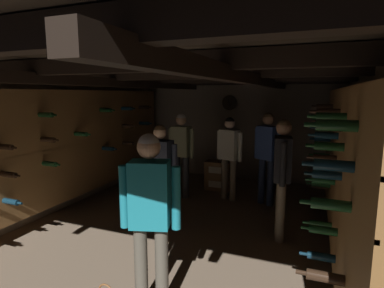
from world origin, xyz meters
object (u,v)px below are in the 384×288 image
object	(u,v)px
display_bottle	(220,155)
person_guest_far_left	(181,148)
person_guest_near_right	(150,208)
person_guest_mid_right	(282,168)
wine_crate_stack	(218,175)
person_guest_rear_center	(229,151)
person_guest_far_right	(267,150)
person_host_center	(161,168)

from	to	relation	value
display_bottle	person_guest_far_left	distance (m)	0.96
person_guest_near_right	person_guest_far_left	distance (m)	3.24
person_guest_mid_right	wine_crate_stack	bearing A→B (deg)	127.75
wine_crate_stack	person_guest_near_right	world-z (taller)	person_guest_near_right
person_guest_rear_center	person_guest_far_left	bearing A→B (deg)	-167.70
person_guest_near_right	person_guest_rear_center	size ratio (longest dim) A/B	1.06
person_guest_near_right	person_guest_far_right	xyz separation A→B (m)	(0.54, 3.26, 0.01)
person_host_center	person_guest_far_left	world-z (taller)	person_guest_far_left
person_guest_rear_center	display_bottle	bearing A→B (deg)	121.19
display_bottle	person_guest_rear_center	bearing A→B (deg)	-58.81
person_host_center	person_guest_near_right	distance (m)	1.80
display_bottle	person_guest_far_right	bearing A→B (deg)	-28.10
person_guest_far_left	person_guest_far_right	world-z (taller)	person_guest_far_right
wine_crate_stack	person_guest_far_right	distance (m)	1.39
person_host_center	person_guest_mid_right	world-z (taller)	person_guest_mid_right
person_guest_near_right	person_guest_far_left	bearing A→B (deg)	108.69
person_host_center	person_guest_rear_center	size ratio (longest dim) A/B	1.00
person_host_center	person_guest_mid_right	bearing A→B (deg)	10.45
person_guest_far_right	person_host_center	bearing A→B (deg)	-128.29
wine_crate_stack	person_guest_mid_right	size ratio (longest dim) A/B	0.36
wine_crate_stack	person_guest_mid_right	bearing A→B (deg)	-52.25
person_host_center	person_guest_mid_right	xyz separation A→B (m)	(1.67, 0.31, 0.08)
person_guest_near_right	person_guest_rear_center	world-z (taller)	person_guest_near_right
wine_crate_stack	person_host_center	size ratio (longest dim) A/B	0.39
person_host_center	person_guest_near_right	xyz separation A→B (m)	(0.74, -1.64, 0.07)
person_guest_far_right	person_guest_rear_center	bearing A→B (deg)	179.98
person_guest_near_right	person_guest_mid_right	bearing A→B (deg)	64.52
person_guest_mid_right	person_host_center	bearing A→B (deg)	-169.55
person_guest_near_right	person_guest_far_left	world-z (taller)	person_guest_near_right
display_bottle	person_guest_far_right	world-z (taller)	person_guest_far_right
person_guest_mid_right	person_guest_near_right	bearing A→B (deg)	-115.48
wine_crate_stack	person_guest_far_right	world-z (taller)	person_guest_far_right
display_bottle	person_guest_far_left	size ratio (longest dim) A/B	0.22
wine_crate_stack	person_guest_rear_center	distance (m)	0.92
person_host_center	person_guest_mid_right	size ratio (longest dim) A/B	0.94
wine_crate_stack	display_bottle	size ratio (longest dim) A/B	1.71
person_guest_far_right	display_bottle	bearing A→B (deg)	151.90
person_host_center	person_guest_far_right	size ratio (longest dim) A/B	0.93
person_guest_far_right	person_guest_rear_center	distance (m)	0.69
person_host_center	person_guest_mid_right	distance (m)	1.70
person_guest_near_right	person_guest_mid_right	size ratio (longest dim) A/B	1.00
person_host_center	person_guest_near_right	world-z (taller)	person_guest_near_right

